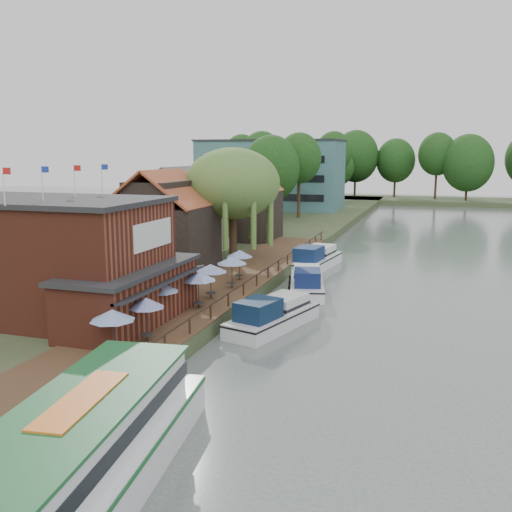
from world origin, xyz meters
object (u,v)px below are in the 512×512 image
(pub, at_px, (64,258))
(umbrella_4, at_px, (211,281))
(cruiser_0, at_px, (273,311))
(swan, at_px, (84,448))
(cottage_b, at_px, (181,209))
(cottage_c, at_px, (246,203))
(umbrella_0, at_px, (113,333))
(umbrella_3, at_px, (198,290))
(hotel_block, at_px, (271,174))
(umbrella_6, at_px, (240,265))
(umbrella_5, at_px, (232,272))
(cruiser_2, at_px, (315,256))
(cottage_a, at_px, (163,220))
(umbrella_2, at_px, (161,302))
(tour_boat, at_px, (72,458))
(willow, at_px, (233,205))
(umbrella_1, at_px, (146,319))
(cruiser_1, at_px, (307,279))

(pub, height_order, umbrella_4, pub)
(umbrella_4, relative_size, cruiser_0, 0.26)
(swan, bearing_deg, cottage_b, 109.99)
(cottage_c, distance_m, umbrella_0, 40.10)
(umbrella_3, height_order, cruiser_0, umbrella_3)
(hotel_block, xyz_separation_m, cruiser_0, (19.80, -66.24, -6.07))
(cottage_c, xyz_separation_m, umbrella_6, (6.78, -21.39, -2.96))
(umbrella_3, height_order, umbrella_4, same)
(pub, bearing_deg, umbrella_6, 61.73)
(cottage_c, bearing_deg, umbrella_5, -73.47)
(umbrella_6, bearing_deg, pub, -118.27)
(swan, bearing_deg, cruiser_2, 88.70)
(cottage_a, bearing_deg, cottage_c, 86.99)
(pub, xyz_separation_m, cruiser_0, (11.80, 4.76, -3.57))
(cottage_a, relative_size, cruiser_2, 0.88)
(hotel_block, relative_size, cottage_a, 2.95)
(cruiser_2, bearing_deg, swan, -83.93)
(swan, bearing_deg, umbrella_3, 98.58)
(cottage_b, bearing_deg, umbrella_5, -53.68)
(umbrella_0, height_order, swan, umbrella_0)
(pub, xyz_separation_m, umbrella_6, (6.78, 12.61, -2.36))
(pub, bearing_deg, umbrella_4, 43.92)
(umbrella_0, bearing_deg, swan, -67.08)
(cottage_c, height_order, umbrella_5, cottage_c)
(umbrella_2, height_order, swan, umbrella_2)
(umbrella_2, relative_size, tour_boat, 0.16)
(cruiser_0, xyz_separation_m, tour_boat, (-0.66, -19.75, 0.59))
(tour_boat, bearing_deg, pub, 119.45)
(cottage_b, height_order, umbrella_5, cottage_b)
(cottage_c, distance_m, cruiser_2, 14.75)
(pub, bearing_deg, umbrella_2, 4.87)
(cottage_a, bearing_deg, pub, -86.19)
(umbrella_4, xyz_separation_m, swan, (2.66, -18.70, -2.07))
(cottage_b, distance_m, tour_boat, 42.91)
(swan, bearing_deg, umbrella_0, 112.92)
(cottage_c, bearing_deg, tour_boat, -77.19)
(pub, distance_m, umbrella_6, 14.51)
(pub, relative_size, cottage_a, 2.33)
(cottage_c, xyz_separation_m, umbrella_3, (7.08, -30.06, -2.96))
(cruiser_2, bearing_deg, willow, -140.54)
(cruiser_2, xyz_separation_m, swan, (-0.82, -36.40, -0.96))
(pub, bearing_deg, tour_boat, -53.38)
(cottage_c, xyz_separation_m, umbrella_2, (6.17, -33.47, -2.96))
(umbrella_3, bearing_deg, cottage_a, 126.14)
(umbrella_0, distance_m, cruiser_0, 11.48)
(cottage_a, relative_size, umbrella_4, 3.62)
(cottage_a, bearing_deg, umbrella_0, -69.42)
(umbrella_3, relative_size, cruiser_0, 0.26)
(cottage_a, height_order, umbrella_1, cottage_a)
(cottage_b, xyz_separation_m, cruiser_1, (15.74, -10.42, -4.17))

